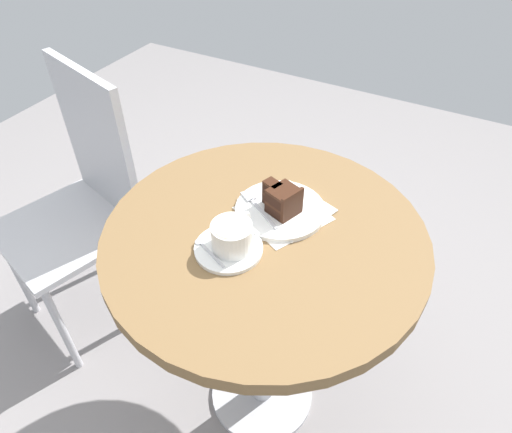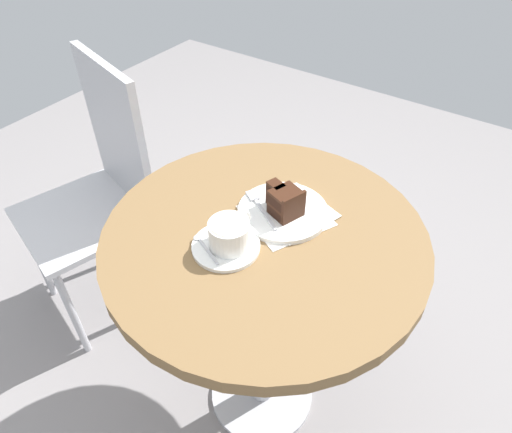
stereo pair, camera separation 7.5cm
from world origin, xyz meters
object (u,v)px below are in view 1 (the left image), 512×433
object	(u,v)px
teaspoon	(206,249)
fork	(256,205)
saucer	(229,248)
napkin	(287,212)
coffee_cup	(232,235)
cafe_chair	(84,192)
cake_slice	(282,200)
cake_plate	(281,210)

from	to	relation	value
teaspoon	fork	xyz separation A→B (m)	(0.17, -0.03, 0.00)
saucer	napkin	bearing A→B (deg)	-18.22
saucer	teaspoon	size ratio (longest dim) A/B	1.55
coffee_cup	cafe_chair	world-z (taller)	cafe_chair
coffee_cup	fork	xyz separation A→B (m)	(0.13, 0.02, -0.03)
napkin	fork	bearing A→B (deg)	111.16
cake_slice	napkin	distance (m)	0.04
teaspoon	napkin	distance (m)	0.22
cake_slice	cafe_chair	bearing A→B (deg)	89.25
teaspoon	cafe_chair	world-z (taller)	cafe_chair
saucer	cake_plate	distance (m)	0.17
cake_plate	cake_slice	xyz separation A→B (m)	(-0.01, -0.00, 0.04)
saucer	cake_slice	bearing A→B (deg)	-17.23
coffee_cup	fork	bearing A→B (deg)	8.00
cake_plate	napkin	bearing A→B (deg)	-65.36
fork	napkin	xyz separation A→B (m)	(0.03, -0.07, -0.01)
saucer	cake_slice	world-z (taller)	cake_slice
saucer	teaspoon	xyz separation A→B (m)	(-0.03, 0.04, 0.01)
coffee_cup	cake_slice	world-z (taller)	cake_slice
cafe_chair	cake_slice	bearing A→B (deg)	15.73
saucer	cafe_chair	distance (m)	0.69
coffee_cup	cafe_chair	bearing A→B (deg)	76.37
saucer	fork	distance (m)	0.14
fork	cafe_chair	world-z (taller)	cafe_chair
cake_slice	fork	world-z (taller)	cake_slice
coffee_cup	napkin	size ratio (longest dim) A/B	0.51
saucer	fork	size ratio (longest dim) A/B	1.10
cake_plate	cafe_chair	bearing A→B (deg)	89.81
teaspoon	napkin	xyz separation A→B (m)	(0.19, -0.09, -0.01)
saucer	cake_slice	size ratio (longest dim) A/B	1.50
coffee_cup	cake_slice	bearing A→B (deg)	-15.42
teaspoon	cake_plate	distance (m)	0.21
cake_slice	fork	size ratio (longest dim) A/B	0.73
coffee_cup	cake_plate	world-z (taller)	coffee_cup
cake_plate	fork	distance (m)	0.06
saucer	coffee_cup	distance (m)	0.04
teaspoon	cafe_chair	xyz separation A→B (m)	(0.19, 0.60, -0.22)
teaspoon	cafe_chair	size ratio (longest dim) A/B	0.10
napkin	cafe_chair	size ratio (longest dim) A/B	0.25
fork	napkin	size ratio (longest dim) A/B	0.57
napkin	cafe_chair	world-z (taller)	cafe_chair
cake_plate	napkin	distance (m)	0.01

